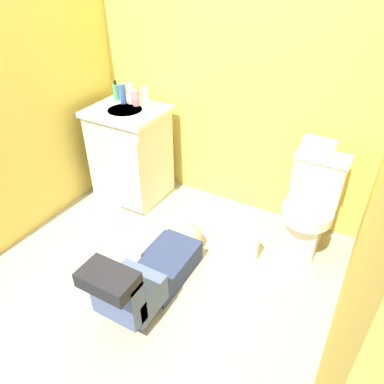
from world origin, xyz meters
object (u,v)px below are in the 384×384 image
Objects in this scene: bottle_blue at (123,94)px; bottle_clear at (145,97)px; faucet at (136,97)px; person_plumber at (150,274)px; tissue_box at (319,146)px; soap_dispenser at (116,92)px; bottle_pink at (136,98)px; vanity_cabinet at (131,153)px; toilet at (310,207)px; bottle_white at (131,93)px; paper_towel_roll at (251,247)px.

bottle_clear is at bearing 6.19° from bottle_blue.
faucet reaches higher than person_plumber.
soap_dispenser is at bearing -179.51° from tissue_box.
vanity_cabinet is at bearing -102.51° from bottle_pink.
bottle_pink is (0.22, -0.02, -0.00)m from soap_dispenser.
bottle_blue is (0.09, -0.03, 0.01)m from soap_dispenser.
bottle_pink is 0.77× the size of bottle_clear.
faucet reaches higher than toilet.
bottle_white is 1.03× the size of bottle_clear.
bottle_pink is (-0.77, 1.00, 0.71)m from person_plumber.
faucet is at bearing 27.08° from bottle_blue.
bottle_clear is at bearing 47.17° from vanity_cabinet.
bottle_blue is at bearing -158.27° from bottle_white.
tissue_box is 1.73× the size of bottle_pink.
toilet is 4.56× the size of bottle_clear.
toilet is at bearing -63.57° from tissue_box.
tissue_box is at bearing 1.60° from bottle_blue.
bottle_white is 1.33× the size of bottle_pink.
soap_dispenser is (-1.69, -0.01, 0.09)m from tissue_box.
faucet is at bearing 6.01° from soap_dispenser.
bottle_pink is at bearing -171.57° from bottle_clear.
bottle_blue is at bearing -175.38° from bottle_pink.
vanity_cabinet is 0.77× the size of person_plumber.
toilet is 1.63m from faucet.
bottle_pink is 1.49m from paper_towel_roll.
soap_dispenser is 0.22m from bottle_pink.
vanity_cabinet is at bearing 131.68° from person_plumber.
faucet is 0.45× the size of tissue_box.
soap_dispenser reaches higher than paper_towel_roll.
person_plumber is at bearing -128.66° from toilet.
person_plumber is at bearing -52.48° from faucet.
tissue_box is at bearing 1.34° from bottle_pink.
bottle_white reaches higher than soap_dispenser.
bottle_white is 0.07m from bottle_pink.
bottle_clear reaches higher than paper_towel_roll.
toilet is 1.73m from bottle_blue.
vanity_cabinet is at bearing -132.83° from bottle_clear.
soap_dispenser reaches higher than bottle_blue.
bottle_white is at bearing 107.71° from vanity_cabinet.
bottle_pink reaches higher than person_plumber.
bottle_white is (-0.83, 1.01, 0.73)m from person_plumber.
soap_dispenser is at bearing 178.12° from bottle_white.
tissue_box is (1.50, 0.14, 0.38)m from vanity_cabinet.
paper_towel_roll is (1.28, -0.39, -0.79)m from bottle_white.
bottle_blue reaches higher than faucet.
faucet is 0.45× the size of paper_towel_roll.
bottle_pink is at bearing 162.88° from paper_towel_roll.
bottle_white is (-1.54, -0.02, 0.10)m from tissue_box.
bottle_clear is (0.09, 0.01, 0.02)m from bottle_pink.
tissue_box is 1.54m from bottle_white.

